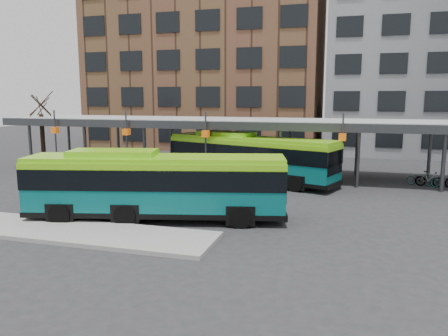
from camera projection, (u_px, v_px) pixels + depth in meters
ground at (201, 223)px, 20.18m from camera, size 120.00×120.00×0.00m
boarding_island at (58, 230)px, 18.83m from camera, size 14.00×3.00×0.18m
canopy at (258, 123)px, 31.77m from camera, size 40.00×6.53×4.80m
tree at (43, 138)px, 36.09m from camera, size 1.64×1.64×5.60m
building_brick at (209, 52)px, 51.50m from camera, size 26.00×14.00×22.00m
bus_front at (155, 184)px, 20.55m from camera, size 12.31×5.26×3.32m
bus_rear at (249, 156)px, 29.96m from camera, size 12.38×6.48×3.37m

